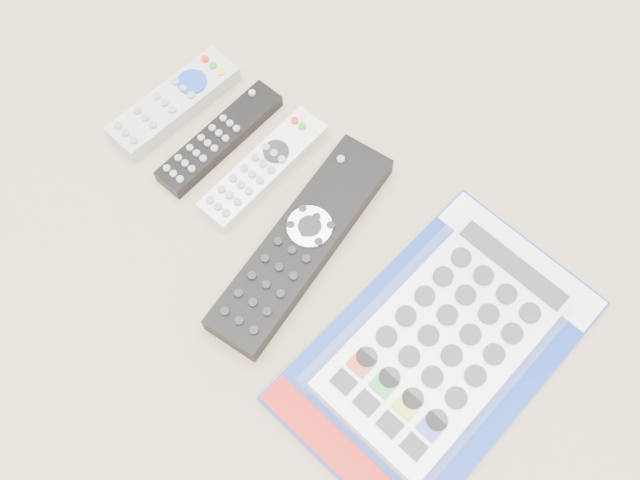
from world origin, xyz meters
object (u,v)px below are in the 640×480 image
Objects in this scene: remote_slim_black at (219,138)px; remote_large_black at (302,243)px; remote_silver_dvd at (263,168)px; jumbo_remote_packaged at (444,342)px; remote_small_grey at (174,103)px.

remote_slim_black is 0.16m from remote_large_black.
jumbo_remote_packaged reaches higher than remote_silver_dvd.
remote_small_grey is at bearing -178.89° from remote_slim_black.
remote_slim_black is at bearing 159.26° from remote_large_black.
remote_large_black reaches higher than remote_small_grey.
remote_slim_black is at bearing 3.90° from remote_small_grey.
remote_large_black is at bearing -5.86° from remote_small_grey.
jumbo_remote_packaged is (0.18, -0.00, 0.01)m from remote_large_black.
jumbo_remote_packaged is (0.34, -0.05, 0.01)m from remote_slim_black.
remote_large_black reaches higher than remote_silver_dvd.
remote_slim_black is at bearing -176.55° from remote_silver_dvd.
remote_silver_dvd is 0.51× the size of jumbo_remote_packaged.
remote_small_grey is 0.50× the size of jumbo_remote_packaged.
remote_small_grey reaches higher than remote_slim_black.
remote_silver_dvd is (0.06, -0.00, 0.00)m from remote_slim_black.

